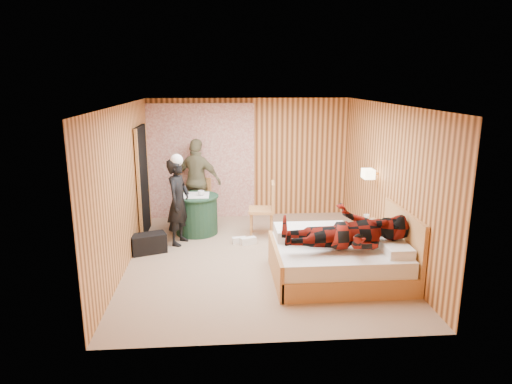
{
  "coord_description": "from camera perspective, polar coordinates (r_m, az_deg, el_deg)",
  "views": [
    {
      "loc": [
        -0.58,
        -7.04,
        2.88
      ],
      "look_at": [
        -0.02,
        0.3,
        1.05
      ],
      "focal_mm": 32.0,
      "sensor_mm": 36.0,
      "label": 1
    }
  ],
  "objects": [
    {
      "name": "book_lower",
      "position": [
        7.91,
        14.01,
        -3.69
      ],
      "size": [
        0.25,
        0.27,
        0.02
      ],
      "primitive_type": "imported",
      "rotation": [
        0.0,
        0.0,
        0.49
      ],
      "color": "white",
      "rests_on": "nightstand"
    },
    {
      "name": "wall_right",
      "position": [
        7.71,
        16.12,
        1.19
      ],
      "size": [
        0.02,
        5.0,
        2.5
      ],
      "primitive_type": "cube",
      "color": "#F3A65D",
      "rests_on": "floor"
    },
    {
      "name": "ceiling",
      "position": [
        7.07,
        0.37,
        10.88
      ],
      "size": [
        4.2,
        5.0,
        0.01
      ],
      "primitive_type": "cube",
      "color": "white",
      "rests_on": "wall_back"
    },
    {
      "name": "chair_near",
      "position": [
        8.49,
        1.29,
        -1.64
      ],
      "size": [
        0.51,
        0.51,
        1.03
      ],
      "rotation": [
        0.0,
        0.0,
        -1.66
      ],
      "color": "#E1A25C",
      "rests_on": "floor"
    },
    {
      "name": "book_upper",
      "position": [
        7.9,
        14.02,
        -3.55
      ],
      "size": [
        0.27,
        0.28,
        0.02
      ],
      "primitive_type": "imported",
      "rotation": [
        0.0,
        0.0,
        -0.7
      ],
      "color": "white",
      "rests_on": "nightstand"
    },
    {
      "name": "sneaker_right",
      "position": [
        8.26,
        -2.11,
        -6.04
      ],
      "size": [
        0.26,
        0.14,
        0.11
      ],
      "primitive_type": "cube",
      "rotation": [
        0.0,
        0.0,
        0.15
      ],
      "color": "white",
      "rests_on": "floor"
    },
    {
      "name": "bed",
      "position": [
        6.91,
        10.41,
        -8.23
      ],
      "size": [
        1.95,
        1.49,
        1.02
      ],
      "color": "#E1A25C",
      "rests_on": "floor"
    },
    {
      "name": "man_at_table",
      "position": [
        9.33,
        -7.32,
        1.36
      ],
      "size": [
        1.09,
        0.78,
        1.72
      ],
      "primitive_type": "imported",
      "rotation": [
        0.0,
        0.0,
        2.75
      ],
      "color": "#726D4C",
      "rests_on": "floor"
    },
    {
      "name": "wall_lamp",
      "position": [
        8.05,
        13.86,
        2.23
      ],
      "size": [
        0.26,
        0.24,
        0.16
      ],
      "color": "gold",
      "rests_on": "wall_right"
    },
    {
      "name": "cup_table",
      "position": [
        8.6,
        -6.88,
        -0.13
      ],
      "size": [
        0.16,
        0.16,
        0.1
      ],
      "primitive_type": "imported",
      "rotation": [
        0.0,
        0.0,
        -0.32
      ],
      "color": "white",
      "rests_on": "round_table"
    },
    {
      "name": "doorway",
      "position": [
        8.76,
        -13.98,
        1.32
      ],
      "size": [
        0.06,
        0.9,
        2.05
      ],
      "primitive_type": "cube",
      "color": "black",
      "rests_on": "floor"
    },
    {
      "name": "duffel_bag",
      "position": [
        8.01,
        -13.29,
        -6.26
      ],
      "size": [
        0.65,
        0.49,
        0.33
      ],
      "primitive_type": "cube",
      "rotation": [
        0.0,
        0.0,
        0.35
      ],
      "color": "black",
      "rests_on": "floor"
    },
    {
      "name": "curtain",
      "position": [
        9.62,
        -6.8,
        3.8
      ],
      "size": [
        2.2,
        0.08,
        2.4
      ],
      "primitive_type": "cube",
      "color": "white",
      "rests_on": "floor"
    },
    {
      "name": "man_on_bed",
      "position": [
        6.5,
        11.33,
        -3.69
      ],
      "size": [
        0.86,
        0.67,
        1.77
      ],
      "primitive_type": "imported",
      "rotation": [
        0.0,
        1.57,
        0.0
      ],
      "color": "#69110A",
      "rests_on": "bed"
    },
    {
      "name": "chair_far",
      "position": [
        9.36,
        -7.07,
        -0.63
      ],
      "size": [
        0.55,
        0.55,
        0.93
      ],
      "rotation": [
        0.0,
        0.0,
        -0.41
      ],
      "color": "#E1A25C",
      "rests_on": "floor"
    },
    {
      "name": "woman_standing",
      "position": [
        8.16,
        -9.69,
        -1.22
      ],
      "size": [
        0.53,
        0.65,
        1.54
      ],
      "primitive_type": "imported",
      "rotation": [
        0.0,
        0.0,
        1.24
      ],
      "color": "black",
      "rests_on": "floor"
    },
    {
      "name": "cup_nightstand",
      "position": [
        8.06,
        13.63,
        -3.07
      ],
      "size": [
        0.13,
        0.13,
        0.09
      ],
      "primitive_type": "imported",
      "rotation": [
        0.0,
        0.0,
        0.43
      ],
      "color": "white",
      "rests_on": "nightstand"
    },
    {
      "name": "wall_left",
      "position": [
        7.38,
        -16.12,
        0.64
      ],
      "size": [
        0.02,
        5.0,
        2.5
      ],
      "primitive_type": "cube",
      "color": "#F3A65D",
      "rests_on": "floor"
    },
    {
      "name": "nightstand",
      "position": [
        8.04,
        13.79,
        -5.39
      ],
      "size": [
        0.4,
        0.55,
        0.53
      ],
      "color": "#E1A25C",
      "rests_on": "floor"
    },
    {
      "name": "wall_back",
      "position": [
        9.69,
        -0.87,
        4.27
      ],
      "size": [
        4.2,
        0.02,
        2.5
      ],
      "primitive_type": "cube",
      "color": "#F3A65D",
      "rests_on": "floor"
    },
    {
      "name": "floor",
      "position": [
        7.63,
        0.34,
        -8.23
      ],
      "size": [
        4.2,
        5.0,
        0.01
      ],
      "primitive_type": "cube",
      "color": "tan",
      "rests_on": "ground"
    },
    {
      "name": "round_table",
      "position": [
        8.77,
        -7.44,
        -2.74
      ],
      "size": [
        0.85,
        0.85,
        0.75
      ],
      "color": "#214932",
      "rests_on": "floor"
    },
    {
      "name": "sneaker_left",
      "position": [
        8.2,
        -0.99,
        -6.13
      ],
      "size": [
        0.3,
        0.21,
        0.13
      ],
      "primitive_type": "cube",
      "rotation": [
        0.0,
        0.0,
        0.37
      ],
      "color": "white",
      "rests_on": "floor"
    }
  ]
}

